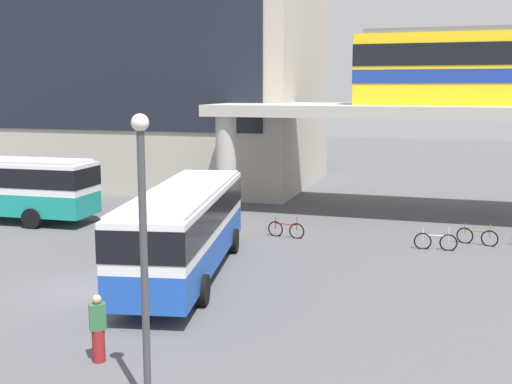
% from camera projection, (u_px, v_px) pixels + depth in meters
% --- Properties ---
extents(ground_plane, '(120.00, 120.00, 0.00)m').
position_uv_depth(ground_plane, '(202.00, 229.00, 31.06)').
color(ground_plane, '#515156').
extents(station_building, '(24.14, 13.37, 15.31)m').
position_uv_depth(station_building, '(145.00, 75.00, 46.05)').
color(station_building, '#B2A899').
rests_on(station_building, ground_plane).
extents(bus_main, '(4.56, 11.32, 3.22)m').
position_uv_depth(bus_main, '(185.00, 222.00, 23.01)').
color(bus_main, '#1E4CB2').
rests_on(bus_main, ground_plane).
extents(bicycle_brown, '(1.75, 0.51, 1.04)m').
position_uv_depth(bicycle_brown, '(477.00, 237.00, 27.88)').
color(bicycle_brown, black).
rests_on(bicycle_brown, ground_plane).
extents(bicycle_silver, '(1.79, 0.13, 1.04)m').
position_uv_depth(bicycle_silver, '(436.00, 242.00, 27.00)').
color(bicycle_silver, black).
rests_on(bicycle_silver, ground_plane).
extents(bicycle_red, '(1.78, 0.30, 1.04)m').
position_uv_depth(bicycle_red, '(286.00, 230.00, 29.27)').
color(bicycle_red, black).
rests_on(bicycle_red, ground_plane).
extents(pedestrian_waiting_near_stop, '(0.48, 0.45, 1.74)m').
position_uv_depth(pedestrian_waiting_near_stop, '(98.00, 330.00, 15.91)').
color(pedestrian_waiting_near_stop, maroon).
rests_on(pedestrian_waiting_near_stop, ground_plane).
extents(pedestrian_by_bike_rack, '(0.48, 0.42, 1.68)m').
position_uv_depth(pedestrian_by_bike_rack, '(170.00, 212.00, 31.24)').
color(pedestrian_by_bike_rack, '#724C8C').
rests_on(pedestrian_by_bike_rack, ground_plane).
extents(lamp_post, '(0.36, 0.36, 6.27)m').
position_uv_depth(lamp_post, '(143.00, 240.00, 13.11)').
color(lamp_post, '#3F3F44').
rests_on(lamp_post, ground_plane).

